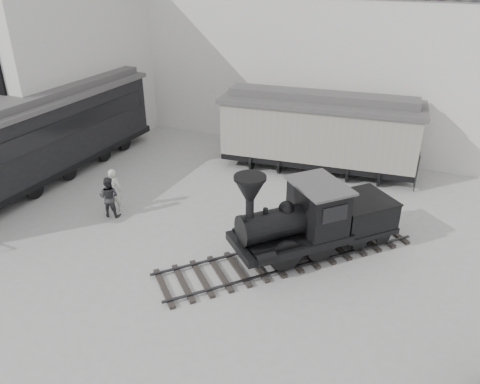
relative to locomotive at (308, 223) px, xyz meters
The scene contains 8 objects.
ground 4.67m from the locomotive, 117.88° to the right, with size 90.00×90.00×0.00m, color #9E9E9B.
north_wall 12.00m from the locomotive, 100.81° to the left, with size 34.00×2.51×11.00m.
west_pavilion 17.94m from the locomotive, 160.15° to the left, with size 7.00×12.11×9.00m.
locomotive is the anchor object (origin of this frame).
boxcar 7.79m from the locomotive, 104.02° to the left, with size 10.01×4.21×3.98m.
passenger_coach 13.60m from the locomotive, behind, with size 3.26×14.87×3.97m.
visitor_a 8.43m from the locomotive, behind, with size 0.70×0.46×1.91m, color beige.
visitor_b 8.35m from the locomotive, behind, with size 0.85×0.66×1.76m, color #2F2F31.
Camera 1 is at (5.94, -10.07, 9.79)m, focal length 35.00 mm.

